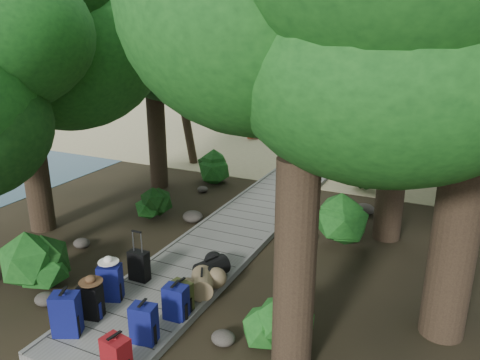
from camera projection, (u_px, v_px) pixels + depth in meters
The scene contains 46 objects.
ground at pixel (221, 246), 11.33m from camera, with size 120.00×120.00×0.00m, color #2F2517.
sand_beach at pixel (359, 126), 25.07m from camera, with size 40.00×22.00×0.02m, color tan.
water_bay at pixel (49, 81), 45.80m from camera, with size 50.00×60.00×0.02m, color #25424D.
distant_hill at pixel (131, 63), 68.81m from camera, with size 32.00×16.00×12.00m, color black.
boardwalk at pixel (238, 228), 12.17m from camera, with size 2.00×12.00×0.12m, color slate.
backpack_left_a at pixel (66, 312), 7.77m from camera, with size 0.44×0.31×0.83m, color navy, non-canonical shape.
backpack_left_b at pixel (91, 300), 8.24m from camera, with size 0.38×0.27×0.70m, color black, non-canonical shape.
backpack_left_c at pixel (110, 280), 8.79m from camera, with size 0.42×0.30×0.78m, color navy, non-canonical shape.
backpack_right_a at pixel (116, 355), 6.84m from camera, with size 0.40×0.28×0.71m, color maroon, non-canonical shape.
backpack_right_b at pixel (144, 322), 7.60m from camera, with size 0.41×0.29×0.74m, color navy, non-canonical shape.
backpack_right_c at pixel (176, 301), 8.22m from camera, with size 0.41×0.29×0.70m, color navy, non-canonical shape.
backpack_right_d at pixel (181, 295), 8.46m from camera, with size 0.40×0.29×0.61m, color #313916, non-canonical shape.
duffel_right_khaki at pixel (202, 283), 9.02m from camera, with size 0.44×0.66×0.44m, color olive, non-canonical shape.
duffel_right_black at pixel (212, 268), 9.59m from camera, with size 0.42×0.68×0.42m, color black, non-canonical shape.
suitcase_on_boardwalk at pixel (139, 266), 9.48m from camera, with size 0.41×0.22×0.63m, color black, non-canonical shape.
lone_suitcase_on_sand at pixel (327, 155), 17.81m from camera, with size 0.47×0.27×0.74m, color black, non-canonical shape.
hat_brown at pixel (90, 279), 8.12m from camera, with size 0.42×0.42×0.13m, color #51351E, non-canonical shape.
hat_white at pixel (108, 259), 8.65m from camera, with size 0.39×0.39×0.13m, color silver, non-canonical shape.
kayak at pixel (258, 135), 22.17m from camera, with size 0.65×2.97×0.30m, color #A2270D.
sun_lounger at pixel (395, 151), 18.76m from camera, with size 0.56×1.73×0.56m, color silver, non-canonical shape.
tree_right_a at pixel (302, 78), 5.95m from camera, with size 5.31×5.31×8.85m, color black, non-canonical shape.
tree_right_c at pixel (407, 36), 10.28m from camera, with size 5.61×5.61×9.71m, color black, non-canonical shape.
tree_right_e at pixel (453, 59), 14.80m from camera, with size 4.54×4.54×8.18m, color black, non-canonical shape.
tree_left_b at pixel (19, 52), 10.92m from camera, with size 4.98×4.98×8.96m, color black, non-canonical shape.
tree_left_c at pixel (153, 59), 14.25m from camera, with size 4.72×4.72×8.22m, color black, non-canonical shape.
tree_back_a at pixel (331, 48), 24.19m from camera, with size 4.61×4.61×7.98m, color black, non-canonical shape.
tree_back_b at pixel (409, 26), 22.72m from camera, with size 5.73×5.73×10.23m, color black, non-canonical shape.
tree_back_d at pixel (251, 38), 25.01m from camera, with size 5.39×5.39×8.98m, color black, non-canonical shape.
palm_right_a at pixel (401, 63), 13.66m from camera, with size 4.76×4.76×8.11m, color #113D11, non-canonical shape.
palm_right_b at pixel (480, 57), 17.24m from camera, with size 4.12×4.12×7.96m, color #113D11, non-canonical shape.
palm_right_c at pixel (404, 70), 20.61m from camera, with size 4.10×4.10×6.52m, color #113D11, non-canonical shape.
palm_left_a at pixel (184, 72), 17.19m from camera, with size 4.34×4.34×6.91m, color #113D11, non-canonical shape.
rock_left_a at pixel (46, 299), 8.90m from camera, with size 0.43×0.39×0.24m, color #4C473F, non-canonical shape.
rock_left_b at pixel (82, 243), 11.21m from camera, with size 0.41×0.37×0.22m, color #4C473F, non-canonical shape.
rock_left_c at pixel (193, 217), 12.68m from camera, with size 0.56×0.50×0.31m, color #4C473F, non-canonical shape.
rock_left_d at pixel (203, 189), 15.00m from camera, with size 0.34×0.31×0.19m, color #4C473F, non-canonical shape.
rock_right_a at pixel (223, 338), 7.79m from camera, with size 0.41×0.37×0.23m, color #4C473F, non-canonical shape.
rock_right_b at pixel (300, 286), 9.35m from camera, with size 0.43×0.39×0.24m, color #4C473F, non-canonical shape.
rock_right_c at pixel (309, 237), 11.60m from camera, with size 0.35×0.31×0.19m, color #4C473F, non-canonical shape.
rock_right_d at pixel (364, 209), 13.18m from camera, with size 0.57×0.51×0.31m, color #4C473F, non-canonical shape.
shrub_left_a at pixel (40, 264), 9.28m from camera, with size 1.25×1.25×1.13m, color #154716, non-canonical shape.
shrub_left_b at pixel (156, 205), 12.76m from camera, with size 0.96×0.96×0.86m, color #154716, non-canonical shape.
shrub_left_c at pixel (214, 166), 15.83m from camera, with size 1.22×1.22×1.10m, color #154716, non-canonical shape.
shrub_right_a at pixel (275, 324), 7.63m from camera, with size 0.95×0.95×0.86m, color #154716, non-canonical shape.
shrub_right_b at pixel (346, 217), 11.34m from camera, with size 1.45×1.45×1.31m, color #154716, non-canonical shape.
shrub_right_c at pixel (361, 179), 15.16m from camera, with size 0.75×0.75×0.68m, color #154716, non-canonical shape.
Camera 1 is at (4.82, -9.08, 5.05)m, focal length 35.00 mm.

